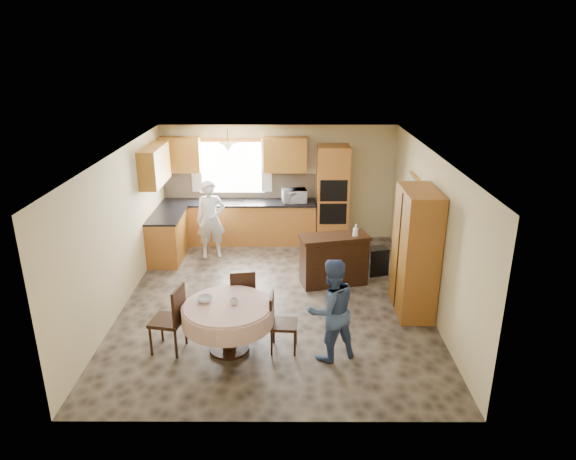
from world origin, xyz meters
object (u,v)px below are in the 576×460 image
at_px(cupboard, 415,252).
at_px(person_sink, 211,219).
at_px(oven_tower, 332,195).
at_px(chair_left, 172,316).
at_px(chair_right, 279,319).
at_px(sideboard, 334,261).
at_px(chair_back, 243,294).
at_px(dining_table, 228,315).
at_px(person_dining, 331,310).

relative_size(cupboard, person_sink, 1.29).
xyz_separation_m(oven_tower, cupboard, (1.07, -3.03, -0.05)).
bearing_deg(oven_tower, person_sink, -162.37).
relative_size(chair_left, chair_right, 1.15).
height_order(sideboard, person_sink, person_sink).
relative_size(chair_left, person_sink, 0.63).
distance_m(cupboard, chair_back, 2.77).
xyz_separation_m(oven_tower, dining_table, (-1.76, -4.21, -0.50)).
distance_m(sideboard, chair_back, 2.07).
relative_size(oven_tower, cupboard, 1.04).
bearing_deg(cupboard, chair_left, -161.78).
height_order(sideboard, dining_table, sideboard).
xyz_separation_m(cupboard, dining_table, (-2.83, -1.18, -0.45)).
relative_size(sideboard, dining_table, 0.96).
distance_m(sideboard, dining_table, 2.71).
height_order(chair_left, chair_right, chair_left).
bearing_deg(sideboard, chair_left, -151.51).
height_order(cupboard, dining_table, cupboard).
height_order(cupboard, chair_right, cupboard).
bearing_deg(dining_table, person_sink, 101.85).
relative_size(dining_table, chair_right, 1.47).
bearing_deg(chair_right, oven_tower, -10.64).
relative_size(oven_tower, dining_table, 1.67).
relative_size(oven_tower, chair_back, 2.30).
bearing_deg(dining_table, sideboard, 52.57).
bearing_deg(oven_tower, chair_right, -104.15).
relative_size(cupboard, dining_table, 1.60).
bearing_deg(cupboard, chair_right, -151.42).
height_order(person_sink, person_dining, person_sink).
bearing_deg(chair_right, dining_table, 95.30).
bearing_deg(oven_tower, dining_table, -112.70).
height_order(chair_left, chair_back, chair_left).
height_order(oven_tower, dining_table, oven_tower).
bearing_deg(person_dining, chair_back, -58.70).
relative_size(chair_left, person_dining, 0.68).
bearing_deg(sideboard, cupboard, -52.55).
distance_m(chair_back, person_sink, 2.84).
distance_m(dining_table, chair_right, 0.71).
distance_m(oven_tower, chair_back, 3.88).
distance_m(oven_tower, chair_right, 4.36).
height_order(sideboard, chair_right, sideboard).
bearing_deg(sideboard, person_sink, 138.48).
xyz_separation_m(sideboard, chair_left, (-2.42, -2.16, 0.11)).
distance_m(person_sink, person_dining, 4.17).
height_order(chair_right, person_sink, person_sink).
bearing_deg(oven_tower, cupboard, -70.56).
height_order(cupboard, chair_back, cupboard).
bearing_deg(oven_tower, person_dining, -94.57).
relative_size(cupboard, person_dining, 1.39).
relative_size(oven_tower, person_dining, 1.45).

